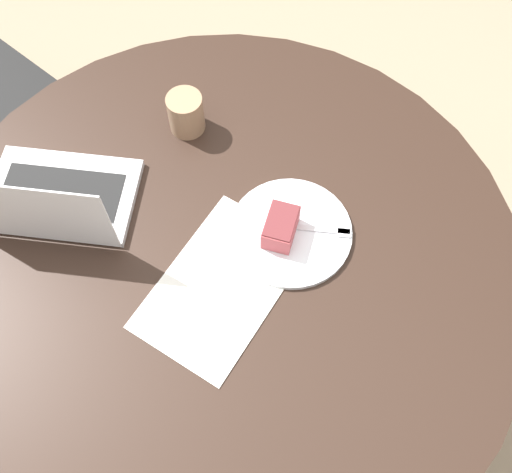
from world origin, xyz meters
name	(u,v)px	position (x,y,z in m)	size (l,w,h in m)	color
ground_plane	(233,355)	(0.00, 0.00, 0.00)	(12.00, 12.00, 0.00)	gray
dining_table	(224,282)	(0.00, 0.00, 0.58)	(1.26, 1.26, 0.71)	black
paper_document	(222,285)	(-0.04, -0.05, 0.71)	(0.40, 0.31, 0.00)	white
plate	(291,232)	(0.15, -0.06, 0.72)	(0.26, 0.26, 0.01)	silver
cake_slice	(281,227)	(0.12, -0.05, 0.75)	(0.11, 0.10, 0.06)	#B74C51
fork	(319,229)	(0.19, -0.09, 0.73)	(0.13, 0.14, 0.00)	silver
coffee_glass	(186,113)	(0.16, 0.31, 0.76)	(0.08, 0.08, 0.10)	#997556
laptop	(55,199)	(-0.18, 0.32, 0.75)	(0.37, 0.38, 0.21)	silver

